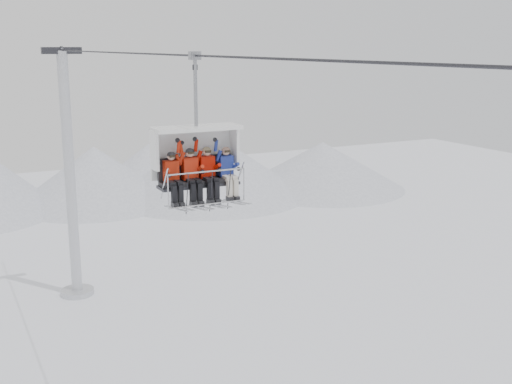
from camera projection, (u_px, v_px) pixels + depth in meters
name	position (u px, v px, depth m)	size (l,w,h in m)	color
ridgeline	(4.00, 181.00, 51.85)	(72.00, 21.00, 7.00)	silver
lift_tower_right	(71.00, 194.00, 34.47)	(2.00, 1.80, 13.48)	#BBBDC3
haul_cable	(256.00, 58.00, 13.67)	(0.06, 0.06, 50.00)	#29292E
chairlift_carrier	(195.00, 154.00, 17.44)	(2.37, 1.17, 3.98)	black
skier_far_left	(173.00, 176.00, 16.94)	(0.38, 1.69, 1.52)	#AB200A
skier_center_left	(191.00, 174.00, 17.18)	(0.41, 1.69, 1.62)	red
skier_center_right	(208.00, 172.00, 17.39)	(0.41, 1.69, 1.62)	#AE1103
skier_far_right	(227.00, 171.00, 17.64)	(0.39, 1.69, 1.55)	navy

